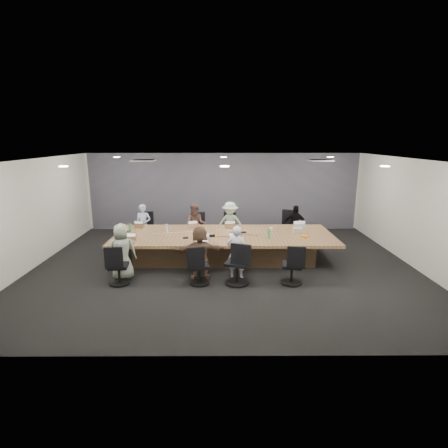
{
  "coord_description": "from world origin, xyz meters",
  "views": [
    {
      "loc": [
        -0.05,
        -8.81,
        3.3
      ],
      "look_at": [
        0.0,
        0.4,
        1.05
      ],
      "focal_mm": 28.0,
      "sensor_mm": 36.0,
      "label": 1
    }
  ],
  "objects_px": {
    "chair_7": "(292,268)",
    "person_6": "(237,252)",
    "person_4": "(122,251)",
    "laptop_3": "(299,227)",
    "bottle_green_left": "(130,228)",
    "chair_2": "(230,231)",
    "laptop_6": "(236,242)",
    "conference_table": "(224,246)",
    "canvas_bag": "(297,230)",
    "chair_0": "(146,231)",
    "chair_5": "(199,269)",
    "chair_3": "(292,229)",
    "person_5": "(200,252)",
    "laptop_0": "(139,227)",
    "laptop_4": "(128,242)",
    "person_2": "(230,224)",
    "bottle_green_right": "(269,234)",
    "chair_1": "(197,231)",
    "chair_4": "(119,269)",
    "laptop_2": "(231,227)",
    "laptop_1": "(194,227)",
    "chair_6": "(237,266)",
    "snack_packet": "(305,236)",
    "laptop_5": "(201,242)",
    "bottle_clear": "(167,228)",
    "person_1": "(196,225)",
    "stapler": "(212,236)",
    "person_3": "(295,225)"
  },
  "relations": [
    {
      "from": "conference_table",
      "to": "person_1",
      "type": "relative_size",
      "value": 4.48
    },
    {
      "from": "chair_7",
      "to": "person_6",
      "type": "xyz_separation_m",
      "value": [
        -1.27,
        0.35,
        0.28
      ]
    },
    {
      "from": "chair_3",
      "to": "person_5",
      "type": "relative_size",
      "value": 0.66
    },
    {
      "from": "chair_1",
      "to": "bottle_green_left",
      "type": "bearing_deg",
      "value": 20.57
    },
    {
      "from": "chair_2",
      "to": "laptop_6",
      "type": "height_order",
      "value": "laptop_6"
    },
    {
      "from": "laptop_0",
      "to": "snack_packet",
      "type": "bearing_deg",
      "value": 178.22
    },
    {
      "from": "chair_6",
      "to": "bottle_green_left",
      "type": "bearing_deg",
      "value": 165.35
    },
    {
      "from": "person_2",
      "to": "bottle_green_left",
      "type": "distance_m",
      "value": 3.06
    },
    {
      "from": "snack_packet",
      "to": "bottle_clear",
      "type": "bearing_deg",
      "value": 171.29
    },
    {
      "from": "chair_5",
      "to": "person_6",
      "type": "distance_m",
      "value": 0.99
    },
    {
      "from": "laptop_3",
      "to": "bottle_green_left",
      "type": "relative_size",
      "value": 1.46
    },
    {
      "from": "chair_0",
      "to": "stapler",
      "type": "relative_size",
      "value": 5.03
    },
    {
      "from": "person_5",
      "to": "laptop_6",
      "type": "bearing_deg",
      "value": -153.6
    },
    {
      "from": "laptop_3",
      "to": "canvas_bag",
      "type": "distance_m",
      "value": 0.73
    },
    {
      "from": "chair_1",
      "to": "person_6",
      "type": "bearing_deg",
      "value": 92.36
    },
    {
      "from": "chair_4",
      "to": "bottle_green_right",
      "type": "height_order",
      "value": "bottle_green_right"
    },
    {
      "from": "chair_7",
      "to": "laptop_4",
      "type": "distance_m",
      "value": 4.13
    },
    {
      "from": "laptop_2",
      "to": "person_3",
      "type": "height_order",
      "value": "person_3"
    },
    {
      "from": "chair_7",
      "to": "laptop_3",
      "type": "relative_size",
      "value": 2.18
    },
    {
      "from": "chair_5",
      "to": "person_2",
      "type": "height_order",
      "value": "person_2"
    },
    {
      "from": "canvas_bag",
      "to": "laptop_2",
      "type": "bearing_deg",
      "value": 159.26
    },
    {
      "from": "conference_table",
      "to": "canvas_bag",
      "type": "distance_m",
      "value": 2.1
    },
    {
      "from": "person_3",
      "to": "canvas_bag",
      "type": "height_order",
      "value": "person_3"
    },
    {
      "from": "chair_3",
      "to": "person_5",
      "type": "xyz_separation_m",
      "value": [
        -2.82,
        -3.05,
        0.22
      ]
    },
    {
      "from": "person_2",
      "to": "bottle_green_right",
      "type": "height_order",
      "value": "person_2"
    },
    {
      "from": "bottle_green_left",
      "to": "chair_1",
      "type": "bearing_deg",
      "value": 39.25
    },
    {
      "from": "chair_5",
      "to": "bottle_clear",
      "type": "xyz_separation_m",
      "value": [
        -1.04,
        1.96,
        0.49
      ]
    },
    {
      "from": "laptop_4",
      "to": "laptop_6",
      "type": "height_order",
      "value": "same"
    },
    {
      "from": "laptop_1",
      "to": "laptop_4",
      "type": "bearing_deg",
      "value": 31.07
    },
    {
      "from": "chair_7",
      "to": "laptop_2",
      "type": "relative_size",
      "value": 2.33
    },
    {
      "from": "bottle_clear",
      "to": "chair_1",
      "type": "bearing_deg",
      "value": 62.71
    },
    {
      "from": "laptop_5",
      "to": "chair_3",
      "type": "bearing_deg",
      "value": 33.34
    },
    {
      "from": "chair_3",
      "to": "person_3",
      "type": "relative_size",
      "value": 0.67
    },
    {
      "from": "chair_2",
      "to": "person_4",
      "type": "xyz_separation_m",
      "value": [
        -2.65,
        -3.05,
        0.31
      ]
    },
    {
      "from": "laptop_0",
      "to": "laptop_4",
      "type": "height_order",
      "value": "same"
    },
    {
      "from": "person_6",
      "to": "canvas_bag",
      "type": "bearing_deg",
      "value": -126.56
    },
    {
      "from": "laptop_4",
      "to": "laptop_6",
      "type": "distance_m",
      "value": 2.74
    },
    {
      "from": "conference_table",
      "to": "bottle_green_right",
      "type": "bearing_deg",
      "value": -21.97
    },
    {
      "from": "conference_table",
      "to": "chair_3",
      "type": "relative_size",
      "value": 6.91
    },
    {
      "from": "chair_2",
      "to": "laptop_0",
      "type": "xyz_separation_m",
      "value": [
        -2.73,
        -0.9,
        0.38
      ]
    },
    {
      "from": "chair_1",
      "to": "stapler",
      "type": "bearing_deg",
      "value": 87.0
    },
    {
      "from": "bottle_green_right",
      "to": "snack_packet",
      "type": "xyz_separation_m",
      "value": [
        0.99,
        0.15,
        -0.11
      ]
    },
    {
      "from": "chair_1",
      "to": "chair_2",
      "type": "xyz_separation_m",
      "value": [
        1.08,
        0.0,
        0.01
      ]
    },
    {
      "from": "chair_3",
      "to": "snack_packet",
      "type": "xyz_separation_m",
      "value": [
        -0.08,
        -2.02,
        0.33
      ]
    },
    {
      "from": "chair_7",
      "to": "person_4",
      "type": "relative_size",
      "value": 0.55
    },
    {
      "from": "conference_table",
      "to": "chair_3",
      "type": "xyz_separation_m",
      "value": [
        2.24,
        1.7,
        0.03
      ]
    },
    {
      "from": "chair_6",
      "to": "laptop_6",
      "type": "xyz_separation_m",
      "value": [
        0.0,
        0.9,
        0.32
      ]
    },
    {
      "from": "chair_0",
      "to": "chair_5",
      "type": "relative_size",
      "value": 1.06
    },
    {
      "from": "chair_1",
      "to": "chair_6",
      "type": "relative_size",
      "value": 0.84
    },
    {
      "from": "person_6",
      "to": "canvas_bag",
      "type": "relative_size",
      "value": 4.8
    }
  ]
}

